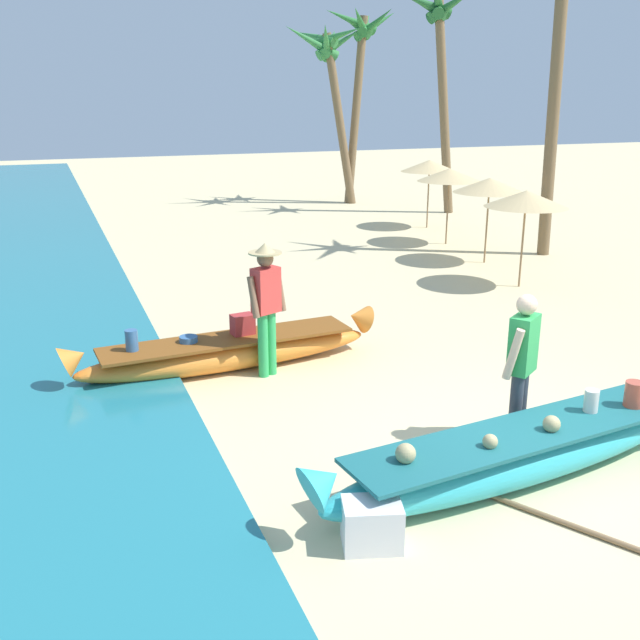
{
  "coord_description": "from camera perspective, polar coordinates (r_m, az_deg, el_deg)",
  "views": [
    {
      "loc": [
        -4.41,
        -5.77,
        3.7
      ],
      "look_at": [
        -1.22,
        2.56,
        0.9
      ],
      "focal_mm": 40.69,
      "sensor_mm": 36.0,
      "label": 1
    }
  ],
  "objects": [
    {
      "name": "parasol_row_3",
      "position": [
        20.98,
        8.6,
        11.9
      ],
      "size": [
        1.6,
        1.6,
        1.91
      ],
      "color": "#8E6B47",
      "rests_on": "ground"
    },
    {
      "name": "parasol_row_0",
      "position": [
        14.71,
        15.91,
        9.15
      ],
      "size": [
        1.6,
        1.6,
        1.91
      ],
      "color": "#8E6B47",
      "rests_on": "ground"
    },
    {
      "name": "parasol_row_2",
      "position": [
        18.71,
        10.14,
        11.17
      ],
      "size": [
        1.6,
        1.6,
        1.91
      ],
      "color": "#8E6B47",
      "rests_on": "ground"
    },
    {
      "name": "ground_plane",
      "position": [
        8.15,
        14.84,
        -10.21
      ],
      "size": [
        80.0,
        80.0,
        0.0
      ],
      "primitive_type": "plane",
      "color": "beige"
    },
    {
      "name": "person_vendor_hatted",
      "position": [
        9.67,
        -4.26,
        1.57
      ],
      "size": [
        0.59,
        0.44,
        1.84
      ],
      "color": "green",
      "rests_on": "ground"
    },
    {
      "name": "palm_tree_tall_inland",
      "position": [
        25.86,
        3.26,
        20.58
      ],
      "size": [
        2.75,
        2.34,
        6.45
      ],
      "color": "brown",
      "rests_on": "ground"
    },
    {
      "name": "boat_cyan_foreground",
      "position": [
        7.57,
        15.55,
        -10.01
      ],
      "size": [
        4.87,
        1.26,
        0.81
      ],
      "color": "#33B2BC",
      "rests_on": "ground"
    },
    {
      "name": "person_tourist_customer",
      "position": [
        8.06,
        15.58,
        -3.13
      ],
      "size": [
        0.57,
        0.48,
        1.7
      ],
      "color": "#333842",
      "rests_on": "ground"
    },
    {
      "name": "palm_tree_mid_cluster",
      "position": [
        23.54,
        9.36,
        21.15
      ],
      "size": [
        2.52,
        2.34,
        6.7
      ],
      "color": "brown",
      "rests_on": "ground"
    },
    {
      "name": "parasol_row_1",
      "position": [
        16.73,
        13.19,
        10.28
      ],
      "size": [
        1.6,
        1.6,
        1.91
      ],
      "color": "#8E6B47",
      "rests_on": "ground"
    },
    {
      "name": "boat_orange_midground",
      "position": [
        10.19,
        -7.25,
        -2.46
      ],
      "size": [
        4.52,
        0.99,
        0.74
      ],
      "color": "orange",
      "rests_on": "ground"
    },
    {
      "name": "palm_tree_leaning_seaward",
      "position": [
        25.21,
        0.81,
        19.74
      ],
      "size": [
        2.85,
        2.68,
        5.91
      ],
      "color": "brown",
      "rests_on": "ground"
    },
    {
      "name": "palm_tree_far_behind",
      "position": [
        17.89,
        18.47,
        22.28
      ],
      "size": [
        2.48,
        2.65,
        6.84
      ],
      "color": "brown",
      "rests_on": "ground"
    },
    {
      "name": "paddle",
      "position": [
        7.0,
        21.0,
        -15.5
      ],
      "size": [
        1.09,
        1.71,
        0.05
      ],
      "color": "#8E6B47",
      "rests_on": "ground"
    },
    {
      "name": "cooler_box",
      "position": [
        6.39,
        4.1,
        -15.77
      ],
      "size": [
        0.58,
        0.49,
        0.41
      ],
      "primitive_type": "cube",
      "rotation": [
        0.0,
        0.0,
        -0.29
      ],
      "color": "silver",
      "rests_on": "ground"
    }
  ]
}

